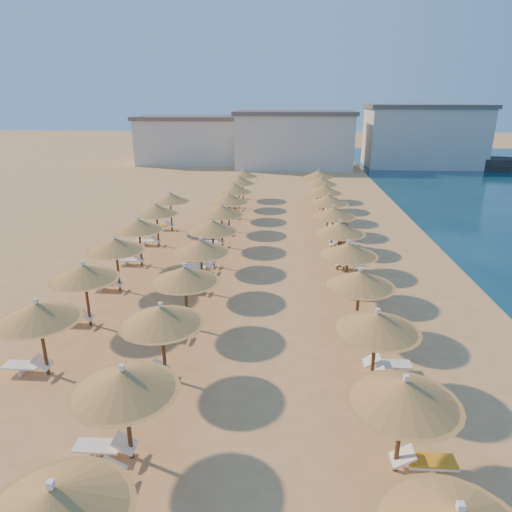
# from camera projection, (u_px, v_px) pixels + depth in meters

# --- Properties ---
(ground) EXTENTS (220.00, 220.00, 0.00)m
(ground) POSITION_uv_depth(u_px,v_px,m) (281.00, 314.00, 20.20)
(ground) COLOR #E2A163
(ground) RESTS_ON ground
(jetty) EXTENTS (30.20, 9.86, 1.50)m
(jetty) POSITION_uv_depth(u_px,v_px,m) (499.00, 164.00, 59.44)
(jetty) COLOR black
(jetty) RESTS_ON ground
(hotel_blocks) EXTENTS (47.16, 11.77, 8.10)m
(hotel_blocks) POSITION_uv_depth(u_px,v_px,m) (310.00, 138.00, 61.96)
(hotel_blocks) COLOR beige
(hotel_blocks) RESTS_ON ground
(parasol_row_east) EXTENTS (2.83, 38.95, 2.86)m
(parasol_row_east) POSITION_uv_depth(u_px,v_px,m) (340.00, 229.00, 24.60)
(parasol_row_east) COLOR brown
(parasol_row_east) RESTS_ON ground
(parasol_row_west) EXTENTS (2.83, 38.95, 2.86)m
(parasol_row_west) POSITION_uv_depth(u_px,v_px,m) (213.00, 227.00, 25.02)
(parasol_row_west) COLOR brown
(parasol_row_west) RESTS_ON ground
(parasol_row_inland) EXTENTS (2.83, 20.89, 2.86)m
(parasol_row_inland) POSITION_uv_depth(u_px,v_px,m) (128.00, 235.00, 23.58)
(parasol_row_inland) COLOR brown
(parasol_row_inland) RESTS_ON ground
(loungers) EXTENTS (14.11, 37.57, 0.66)m
(loungers) POSITION_uv_depth(u_px,v_px,m) (253.00, 264.00, 25.27)
(loungers) COLOR white
(loungers) RESTS_ON ground
(beachgoer_b) EXTENTS (1.03, 1.09, 1.79)m
(beachgoer_b) POSITION_uv_depth(u_px,v_px,m) (342.00, 254.00, 25.17)
(beachgoer_b) COLOR tan
(beachgoer_b) RESTS_ON ground
(beachgoer_c) EXTENTS (1.16, 1.07, 1.91)m
(beachgoer_c) POSITION_uv_depth(u_px,v_px,m) (342.00, 230.00, 29.38)
(beachgoer_c) COLOR tan
(beachgoer_c) RESTS_ON ground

